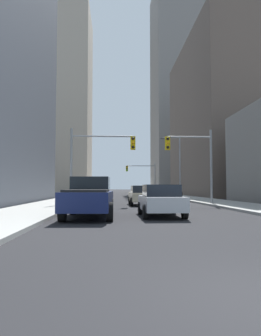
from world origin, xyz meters
The scene contains 13 objects.
sidewalk_left centered at (-6.87, 50.00, 0.07)m, with size 3.89×160.00×0.15m, color #9E9E99.
sidewalk_right centered at (6.87, 50.00, 0.07)m, with size 3.89×160.00×0.15m, color #9E9E99.
pickup_truck_navy centered at (-3.34, 11.40, 0.93)m, with size 2.20×5.46×1.90m.
sedan_silver centered at (0.03, 11.66, 0.77)m, with size 1.95×4.22×1.52m.
sedan_beige centered at (-0.04, 21.31, 0.77)m, with size 1.95×4.25×1.52m.
sedan_black centered at (3.27, 28.20, 0.77)m, with size 1.95×4.23×1.52m.
traffic_signal_near_left centered at (-3.31, 21.47, 4.10)m, with size 5.10×0.44×6.00m.
traffic_signal_near_right centered at (3.93, 21.47, 4.04)m, with size 3.77×0.44×6.00m.
traffic_signal_far_right centered at (3.09, 56.38, 4.12)m, with size 5.57×0.44×6.00m.
street_lamp_right centered at (5.25, 34.08, 4.54)m, with size 2.42×0.32×7.50m.
building_left_far_tower centered at (-18.51, 90.41, 26.45)m, with size 18.58×19.01×52.90m, color #B7A893.
building_right_mid_block centered at (17.63, 49.10, 12.90)m, with size 15.81×28.79×25.80m, color #66564C.
building_right_far_highrise centered at (19.43, 87.22, 30.08)m, with size 20.20×19.44×60.17m, color gray.
Camera 1 is at (-2.22, -3.68, 1.40)m, focal length 34.43 mm.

